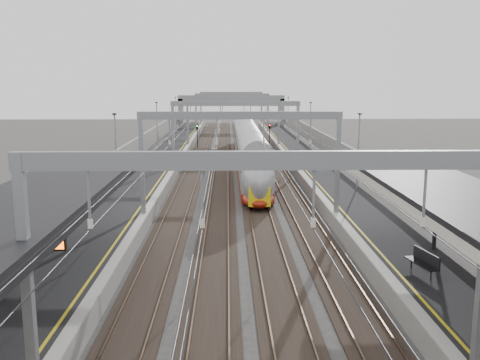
{
  "coord_description": "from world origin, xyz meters",
  "views": [
    {
      "loc": [
        -0.81,
        -11.96,
        9.36
      ],
      "look_at": [
        0.0,
        22.52,
        3.1
      ],
      "focal_mm": 40.0,
      "sensor_mm": 36.0,
      "label": 1
    }
  ],
  "objects_px": {
    "overbridge": "(231,103)",
    "signal_green": "(197,132)",
    "train": "(248,150)",
    "bench": "(424,261)"
  },
  "relations": [
    {
      "from": "bench",
      "to": "train",
      "type": "bearing_deg",
      "value": 99.76
    },
    {
      "from": "overbridge",
      "to": "train",
      "type": "height_order",
      "value": "overbridge"
    },
    {
      "from": "signal_green",
      "to": "overbridge",
      "type": "bearing_deg",
      "value": 81.37
    },
    {
      "from": "train",
      "to": "signal_green",
      "type": "bearing_deg",
      "value": 110.14
    },
    {
      "from": "overbridge",
      "to": "train",
      "type": "bearing_deg",
      "value": -88.36
    },
    {
      "from": "train",
      "to": "bench",
      "type": "height_order",
      "value": "train"
    },
    {
      "from": "train",
      "to": "overbridge",
      "type": "bearing_deg",
      "value": 91.64
    },
    {
      "from": "overbridge",
      "to": "bench",
      "type": "height_order",
      "value": "overbridge"
    },
    {
      "from": "overbridge",
      "to": "train",
      "type": "distance_m",
      "value": 52.64
    },
    {
      "from": "overbridge",
      "to": "signal_green",
      "type": "height_order",
      "value": "overbridge"
    }
  ]
}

